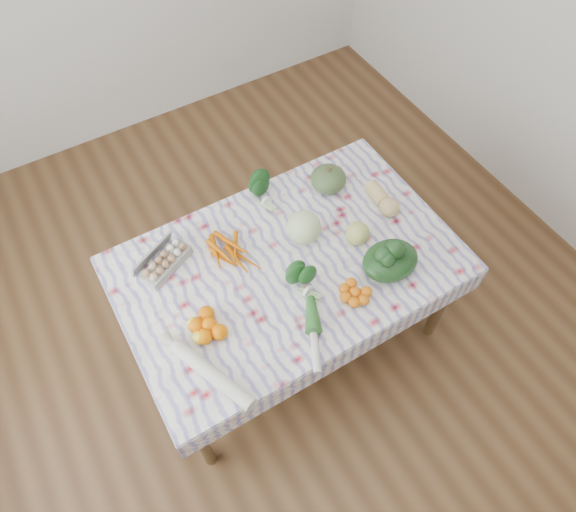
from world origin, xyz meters
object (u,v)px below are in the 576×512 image
object	(u,v)px
egg_carton	(166,263)
dining_table	(288,272)
kabocha_squash	(328,179)
grapefruit	(357,233)
butternut_squash	(383,198)
cabbage	(304,227)

from	to	relation	value
egg_carton	dining_table	bearing A→B (deg)	-54.24
kabocha_squash	grapefruit	size ratio (longest dim) A/B	1.61
kabocha_squash	egg_carton	bearing A→B (deg)	-177.75
dining_table	butternut_squash	bearing A→B (deg)	5.87
cabbage	butternut_squash	distance (m)	0.47
kabocha_squash	grapefruit	xyz separation A→B (m)	(-0.07, -0.38, -0.00)
egg_carton	kabocha_squash	size ratio (longest dim) A/B	1.42
kabocha_squash	cabbage	distance (m)	0.37
dining_table	grapefruit	size ratio (longest dim) A/B	13.28
egg_carton	cabbage	distance (m)	0.70
butternut_squash	grapefruit	bearing A→B (deg)	-150.68
dining_table	cabbage	world-z (taller)	cabbage
egg_carton	butternut_squash	size ratio (longest dim) A/B	1.21
dining_table	egg_carton	bearing A→B (deg)	151.71
butternut_squash	kabocha_squash	bearing A→B (deg)	127.80
butternut_squash	grapefruit	size ratio (longest dim) A/B	1.88
grapefruit	dining_table	bearing A→B (deg)	170.63
dining_table	butternut_squash	size ratio (longest dim) A/B	7.06
cabbage	butternut_squash	bearing A→B (deg)	-3.42
dining_table	egg_carton	world-z (taller)	egg_carton
dining_table	egg_carton	size ratio (longest dim) A/B	5.82
kabocha_squash	cabbage	xyz separation A→B (m)	(-0.30, -0.23, 0.02)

